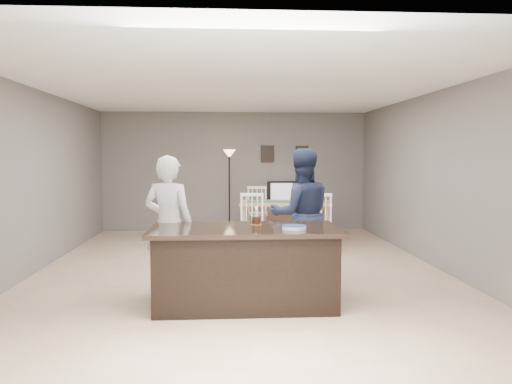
{
  "coord_description": "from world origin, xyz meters",
  "views": [
    {
      "loc": [
        -0.23,
        -7.43,
        1.72
      ],
      "look_at": [
        0.22,
        -0.3,
        1.19
      ],
      "focal_mm": 35.0,
      "sensor_mm": 36.0,
      "label": 1
    }
  ],
  "objects": [
    {
      "name": "floor",
      "position": [
        0.0,
        0.0,
        0.0
      ],
      "size": [
        8.0,
        8.0,
        0.0
      ],
      "primitive_type": "plane",
      "color": "tan",
      "rests_on": "ground"
    },
    {
      "name": "room_shell",
      "position": [
        0.0,
        0.0,
        1.68
      ],
      "size": [
        8.0,
        8.0,
        8.0
      ],
      "color": "slate",
      "rests_on": "floor"
    },
    {
      "name": "kitchen_island",
      "position": [
        0.0,
        -1.8,
        0.45
      ],
      "size": [
        2.15,
        1.1,
        0.9
      ],
      "color": "black",
      "rests_on": "floor"
    },
    {
      "name": "tv_console",
      "position": [
        1.2,
        3.77,
        0.3
      ],
      "size": [
        1.2,
        0.4,
        0.6
      ],
      "primitive_type": "cube",
      "color": "brown",
      "rests_on": "floor"
    },
    {
      "name": "television",
      "position": [
        1.2,
        3.84,
        0.86
      ],
      "size": [
        0.91,
        0.12,
        0.53
      ],
      "primitive_type": "imported",
      "rotation": [
        0.0,
        0.0,
        3.14
      ],
      "color": "black",
      "rests_on": "tv_console"
    },
    {
      "name": "tv_screen_glow",
      "position": [
        1.2,
        3.76,
        0.87
      ],
      "size": [
        0.78,
        0.0,
        0.78
      ],
      "primitive_type": "plane",
      "rotation": [
        1.57,
        0.0,
        3.14
      ],
      "color": "orange",
      "rests_on": "tv_console"
    },
    {
      "name": "picture_frames",
      "position": [
        1.15,
        3.98,
        1.75
      ],
      "size": [
        1.1,
        0.02,
        0.38
      ],
      "color": "black",
      "rests_on": "room_shell"
    },
    {
      "name": "woman",
      "position": [
        -0.92,
        -1.25,
        0.86
      ],
      "size": [
        0.72,
        0.58,
        1.72
      ],
      "primitive_type": "imported",
      "rotation": [
        0.0,
        0.0,
        2.84
      ],
      "color": "silver",
      "rests_on": "floor"
    },
    {
      "name": "man",
      "position": [
        0.81,
        -0.71,
        0.91
      ],
      "size": [
        0.93,
        0.75,
        1.81
      ],
      "primitive_type": "imported",
      "rotation": [
        0.0,
        0.0,
        3.21
      ],
      "color": "#1A213A",
      "rests_on": "floor"
    },
    {
      "name": "birthday_cake",
      "position": [
        0.14,
        -1.57,
        0.95
      ],
      "size": [
        0.14,
        0.14,
        0.21
      ],
      "color": "gold",
      "rests_on": "kitchen_island"
    },
    {
      "name": "plate_stack",
      "position": [
        0.54,
        -1.98,
        0.92
      ],
      "size": [
        0.27,
        0.27,
        0.04
      ],
      "color": "white",
      "rests_on": "kitchen_island"
    },
    {
      "name": "dining_table",
      "position": [
        0.95,
        2.16,
        0.67
      ],
      "size": [
        1.86,
        2.13,
        1.06
      ],
      "rotation": [
        0.0,
        0.0,
        -0.11
      ],
      "color": "tan",
      "rests_on": "floor"
    },
    {
      "name": "floor_lamp",
      "position": [
        -0.13,
        3.54,
        1.43
      ],
      "size": [
        0.28,
        0.28,
        1.84
      ],
      "color": "black",
      "rests_on": "floor"
    }
  ]
}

